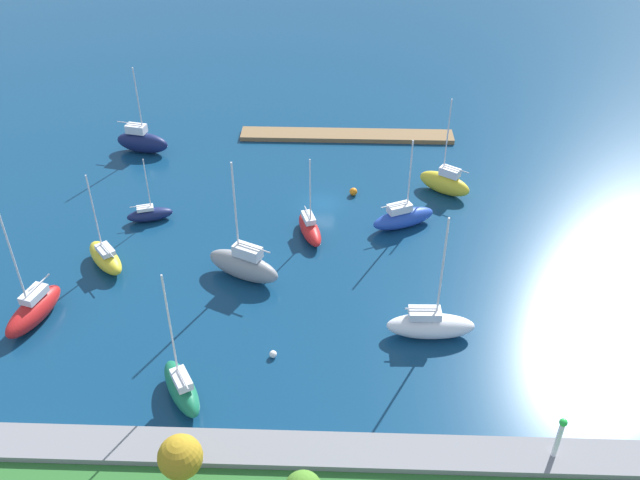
# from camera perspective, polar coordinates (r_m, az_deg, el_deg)

# --- Properties ---
(water) EXTENTS (160.00, 160.00, 0.00)m
(water) POSITION_cam_1_polar(r_m,az_deg,el_deg) (77.13, 0.23, 3.04)
(water) COLOR navy
(water) RESTS_ON ground
(pier_dock) EXTENTS (27.56, 3.16, 0.58)m
(pier_dock) POSITION_cam_1_polar(r_m,az_deg,el_deg) (90.91, 2.23, 8.63)
(pier_dock) COLOR olive
(pier_dock) RESTS_ON ground
(breakwater) EXTENTS (56.95, 3.01, 1.53)m
(breakwater) POSITION_cam_1_polar(r_m,az_deg,el_deg) (51.15, -1.01, -17.33)
(breakwater) COLOR gray
(breakwater) RESTS_ON ground
(harbor_beacon) EXTENTS (0.56, 0.56, 3.73)m
(harbor_beacon) POSITION_cam_1_polar(r_m,az_deg,el_deg) (51.12, 19.17, -14.98)
(harbor_beacon) COLOR silver
(harbor_beacon) RESTS_ON breakwater
(park_tree_center) EXTENTS (2.96, 2.96, 4.77)m
(park_tree_center) POSITION_cam_1_polar(r_m,az_deg,el_deg) (47.47, -11.46, -17.16)
(park_tree_center) COLOR brown
(park_tree_center) RESTS_ON shoreline_park
(sailboat_yellow_near_pier) EXTENTS (6.22, 5.10, 11.42)m
(sailboat_yellow_near_pier) POSITION_cam_1_polar(r_m,az_deg,el_deg) (79.60, 10.27, 4.71)
(sailboat_yellow_near_pier) COLOR yellow
(sailboat_yellow_near_pier) RESTS_ON water
(sailboat_navy_inner_mooring) EXTENTS (7.09, 3.64, 11.13)m
(sailboat_navy_inner_mooring) POSITION_cam_1_polar(r_m,az_deg,el_deg) (89.59, -14.49, 7.90)
(sailboat_navy_inner_mooring) COLOR #141E4C
(sailboat_navy_inner_mooring) RESTS_ON water
(sailboat_red_far_south) EXTENTS (4.18, 7.35, 11.72)m
(sailboat_red_far_south) POSITION_cam_1_polar(r_m,az_deg,el_deg) (65.97, -22.57, -5.33)
(sailboat_red_far_south) COLOR red
(sailboat_red_far_south) RESTS_ON water
(sailboat_gray_by_breakwater) EXTENTS (7.72, 5.17, 12.53)m
(sailboat_gray_by_breakwater) POSITION_cam_1_polar(r_m,az_deg,el_deg) (65.83, -6.32, -2.03)
(sailboat_gray_by_breakwater) COLOR gray
(sailboat_gray_by_breakwater) RESTS_ON water
(sailboat_white_lone_north) EXTENTS (7.64, 2.56, 12.26)m
(sailboat_white_lone_north) POSITION_cam_1_polar(r_m,az_deg,el_deg) (60.30, 9.09, -6.92)
(sailboat_white_lone_north) COLOR white
(sailboat_white_lone_north) RESTS_ON water
(sailboat_blue_east_end) EXTENTS (7.24, 4.79, 10.11)m
(sailboat_blue_east_end) POSITION_cam_1_polar(r_m,az_deg,el_deg) (73.24, 6.87, 1.88)
(sailboat_blue_east_end) COLOR #2347B2
(sailboat_blue_east_end) RESTS_ON water
(sailboat_green_outer_mooring) EXTENTS (4.77, 6.31, 12.14)m
(sailboat_green_outer_mooring) POSITION_cam_1_polar(r_m,az_deg,el_deg) (55.54, -11.36, -11.84)
(sailboat_green_outer_mooring) COLOR #19724C
(sailboat_green_outer_mooring) RESTS_ON water
(sailboat_yellow_along_channel) EXTENTS (5.42, 5.94, 10.16)m
(sailboat_yellow_along_channel) POSITION_cam_1_polar(r_m,az_deg,el_deg) (70.32, -17.30, -1.37)
(sailboat_yellow_along_channel) COLOR yellow
(sailboat_yellow_along_channel) RESTS_ON water
(sailboat_navy_off_beacon) EXTENTS (5.11, 2.97, 7.43)m
(sailboat_navy_off_beacon) POSITION_cam_1_polar(r_m,az_deg,el_deg) (76.12, -13.89, 2.09)
(sailboat_navy_off_beacon) COLOR #141E4C
(sailboat_navy_off_beacon) RESTS_ON water
(sailboat_red_center_basin) EXTENTS (3.51, 6.18, 9.26)m
(sailboat_red_center_basin) POSITION_cam_1_polar(r_m,az_deg,el_deg) (71.37, -0.85, 0.97)
(sailboat_red_center_basin) COLOR red
(sailboat_red_center_basin) RESTS_ON water
(mooring_buoy_orange) EXTENTS (0.89, 0.89, 0.89)m
(mooring_buoy_orange) POSITION_cam_1_polar(r_m,az_deg,el_deg) (78.49, 2.77, 4.01)
(mooring_buoy_orange) COLOR orange
(mooring_buoy_orange) RESTS_ON water
(mooring_buoy_white) EXTENTS (0.63, 0.63, 0.63)m
(mooring_buoy_white) POSITION_cam_1_polar(r_m,az_deg,el_deg) (58.44, -3.90, -9.39)
(mooring_buoy_white) COLOR white
(mooring_buoy_white) RESTS_ON water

